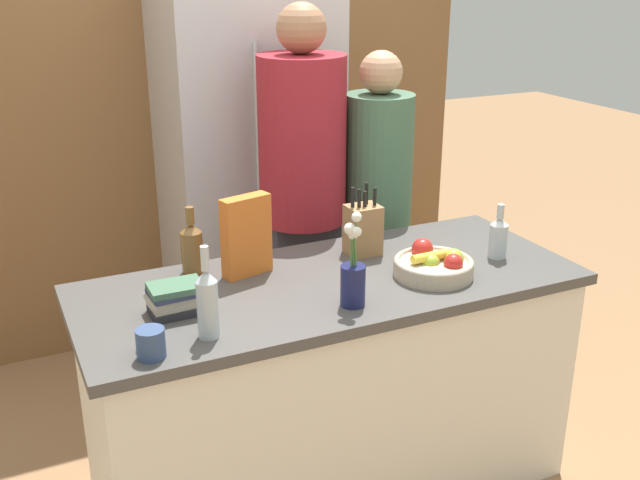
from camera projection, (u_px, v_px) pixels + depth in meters
kitchen_island at (330, 385)px, 2.83m from camera, size 1.81×0.74×0.88m
back_wall_wood at (197, 94)px, 3.88m from camera, size 3.01×0.12×2.60m
refrigerator at (248, 166)px, 3.74m from camera, size 0.81×0.63×1.97m
fruit_bowl at (435, 265)px, 2.70m from camera, size 0.29×0.29×0.11m
knife_block at (363, 229)px, 2.88m from camera, size 0.13×0.11×0.28m
flower_vase at (353, 276)px, 2.45m from camera, size 0.08×0.08×0.33m
cereal_box at (246, 236)px, 2.68m from camera, size 0.19×0.10×0.29m
coffee_mug at (150, 343)px, 2.15m from camera, size 0.08×0.12×0.09m
book_stack at (178, 298)px, 2.41m from camera, size 0.20×0.14×0.10m
bottle_oil at (192, 247)px, 2.71m from camera, size 0.08×0.08×0.25m
bottle_vinegar at (498, 237)px, 2.85m from camera, size 0.07×0.07×0.21m
bottle_wine at (207, 302)px, 2.24m from camera, size 0.07×0.07×0.30m
person_at_sink at (303, 189)px, 3.29m from camera, size 0.38×0.38×1.80m
person_in_blue at (377, 206)px, 3.41m from camera, size 0.31×0.31×1.60m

